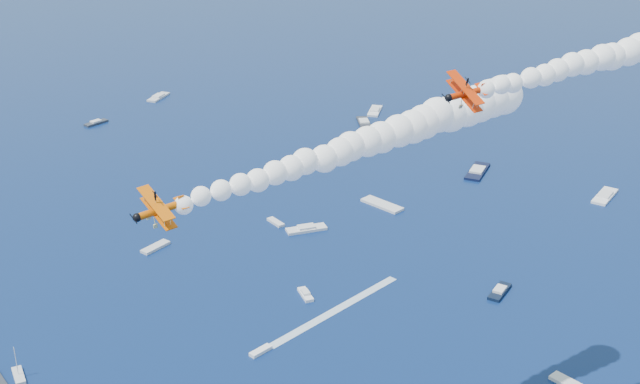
# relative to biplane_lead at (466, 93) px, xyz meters

# --- Properties ---
(biplane_lead) EXTENTS (10.33, 10.54, 7.32)m
(biplane_lead) POSITION_rel_biplane_lead_xyz_m (0.00, 0.00, 0.00)
(biplane_lead) COLOR red
(biplane_trail) EXTENTS (10.82, 10.96, 6.64)m
(biplane_trail) POSITION_rel_biplane_lead_xyz_m (-33.78, -24.70, -10.08)
(biplane_trail) COLOR #D95A04
(smoke_trail_lead) EXTENTS (63.35, 63.16, 10.81)m
(smoke_trail_lead) POSITION_rel_biplane_lead_xyz_m (22.29, 20.52, 2.31)
(smoke_trail_lead) COLOR white
(smoke_trail_trail) EXTENTS (63.34, 62.87, 10.81)m
(smoke_trail_trail) POSITION_rel_biplane_lead_xyz_m (-13.81, -1.91, -7.77)
(smoke_trail_trail) COLOR white
(spectator_boats) EXTENTS (238.79, 183.15, 0.70)m
(spectator_boats) POSITION_rel_biplane_lead_xyz_m (-15.75, 91.47, -61.25)
(spectator_boats) COLOR white
(spectator_boats) RESTS_ON ground
(boat_wakes) EXTENTS (127.24, 98.69, 0.04)m
(boat_wakes) POSITION_rel_biplane_lead_xyz_m (22.06, 77.30, -61.57)
(boat_wakes) COLOR white
(boat_wakes) RESTS_ON ground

